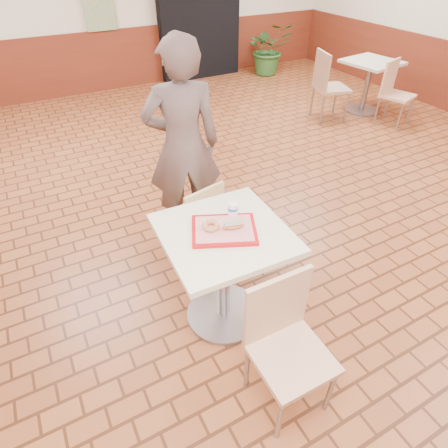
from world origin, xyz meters
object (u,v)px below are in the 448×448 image
main_table (224,262)px  potted_plant (269,49)px  chair_main_front (285,340)px  ring_donut (211,226)px  customer (183,146)px  chair_second_left (327,83)px  second_table (369,78)px  serving_tray (224,230)px  long_john_donut (233,225)px  chair_second_front (394,89)px  chair_main_back (198,221)px  paper_cup (233,209)px

main_table → potted_plant: potted_plant is taller
chair_main_front → ring_donut: bearing=99.3°
customer → chair_second_left: 3.38m
potted_plant → second_table: bearing=-84.4°
chair_main_front → serving_tray: chair_main_front is taller
ring_donut → long_john_donut: bearing=-28.2°
second_table → chair_second_left: 0.80m
customer → chair_second_front: 3.93m
chair_main_back → chair_second_front: (3.89, 1.46, 0.05)m
customer → ring_donut: bearing=89.7°
serving_tray → chair_second_front: size_ratio=0.45×
main_table → second_table: bearing=33.2°
serving_tray → long_john_donut: long_john_donut is taller
chair_second_left → chair_second_front: (0.80, -0.56, -0.06)m
ring_donut → paper_cup: size_ratio=1.37×
customer → long_john_donut: (-0.14, -1.13, -0.02)m
second_table → chair_second_front: 0.52m
serving_tray → chair_second_front: 4.51m
long_john_donut → chair_second_front: bearing=28.3°
main_table → chair_second_front: bearing=27.7°
long_john_donut → paper_cup: size_ratio=1.81×
chair_second_front → potted_plant: (-0.24, 2.97, -0.02)m
paper_cup → potted_plant: size_ratio=0.08×
chair_main_back → chair_second_left: chair_second_left is taller
chair_main_front → paper_cup: bearing=84.3°
second_table → customer: bearing=-158.4°
serving_tray → main_table: bearing=-153.4°
main_table → customer: (0.20, 1.11, 0.34)m
customer → long_john_donut: customer is taller
paper_cup → chair_second_front: size_ratio=0.09×
ring_donut → chair_second_front: 4.56m
chair_main_front → long_john_donut: bearing=89.2°
main_table → customer: size_ratio=0.46×
customer → second_table: 4.09m
main_table → ring_donut: bearing=148.9°
serving_tray → potted_plant: bearing=53.5°
second_table → chair_main_front: bearing=-140.2°
second_table → potted_plant: (-0.24, 2.45, -0.04)m
second_table → long_john_donut: bearing=-146.2°
chair_main_back → paper_cup: bearing=80.6°
ring_donut → chair_second_front: (4.05, 2.05, -0.38)m
second_table → chair_main_back: bearing=-153.0°
serving_tray → customer: bearing=79.9°
chair_second_front → ring_donut: bearing=-170.5°
customer → chair_second_front: (3.79, 0.98, -0.40)m
chair_main_back → chair_second_left: 3.69m
chair_main_back → main_table: bearing=68.7°
long_john_donut → second_table: long_john_donut is taller
ring_donut → chair_second_left: (3.26, 2.61, -0.32)m
serving_tray → paper_cup: size_ratio=4.95×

